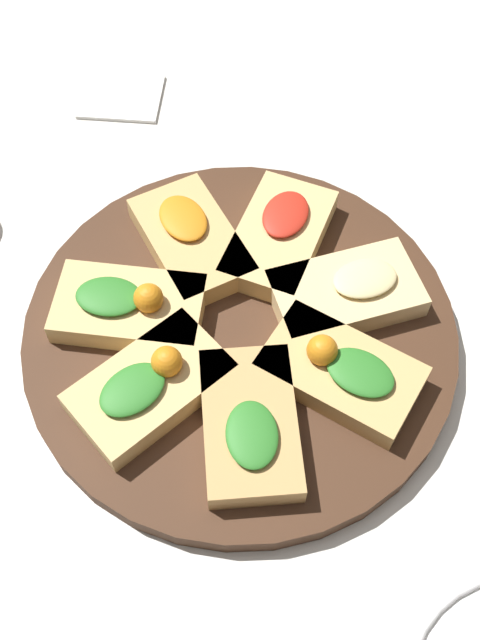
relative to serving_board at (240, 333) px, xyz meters
name	(u,v)px	position (x,y,z in m)	size (l,w,h in m)	color
ground_plane	(240,339)	(0.00, 0.00, -0.01)	(3.00, 3.00, 0.00)	silver
serving_board	(240,333)	(0.00, 0.00, 0.00)	(0.43, 0.43, 0.02)	#422819
focaccia_slice_0	(341,371)	(-0.10, 0.05, 0.03)	(0.17, 0.14, 0.05)	tan
focaccia_slice_1	(347,292)	(-0.11, -0.04, 0.03)	(0.16, 0.13, 0.04)	#E5C689
focaccia_slice_2	(279,235)	(-0.04, -0.11, 0.03)	(0.12, 0.16, 0.04)	#DBB775
focaccia_slice_3	(191,239)	(0.06, -0.10, 0.03)	(0.15, 0.17, 0.04)	tan
focaccia_slice_4	(129,307)	(0.11, -0.01, 0.03)	(0.15, 0.09, 0.05)	#DBB775
focaccia_slice_5	(150,385)	(0.08, 0.08, 0.03)	(0.16, 0.16, 0.05)	#DBB775
focaccia_slice_6	(250,424)	(-0.02, 0.11, 0.03)	(0.10, 0.15, 0.04)	tan
napkin_stack	(121,95)	(0.17, -0.35, -0.01)	(0.10, 0.09, 0.01)	white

